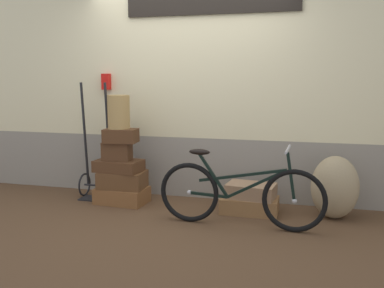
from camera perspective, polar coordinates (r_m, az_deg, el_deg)
ground at (r=4.82m, az=-2.84°, el=-9.63°), size 8.49×5.20×0.06m
station_building at (r=5.39m, az=-0.01°, el=6.79°), size 6.49×0.74×2.60m
suitcase_0 at (r=5.29m, az=-9.20°, el=-6.68°), size 0.62×0.43×0.19m
suitcase_1 at (r=5.24m, az=-9.15°, el=-4.65°), size 0.55×0.38×0.20m
suitcase_2 at (r=5.22m, az=-9.63°, el=-2.84°), size 0.56×0.38×0.14m
suitcase_3 at (r=5.18m, az=-9.86°, el=-0.96°), size 0.34×0.22×0.22m
suitcase_4 at (r=5.13m, az=-9.37°, el=1.08°), size 0.40×0.28×0.16m
suitcase_5 at (r=4.89m, az=7.60°, el=-7.99°), size 0.63×0.37×0.17m
suitcase_6 at (r=4.85m, az=7.79°, el=-6.13°), size 0.56×0.40×0.16m
wicker_basket at (r=5.14m, az=-9.64°, el=4.19°), size 0.26×0.26×0.39m
luggage_trolley at (r=5.53m, az=-12.42°, el=-3.51°), size 0.40×0.37×1.43m
burlap_sack at (r=4.85m, az=18.32°, el=-5.45°), size 0.50×0.42×0.67m
bicycle at (r=4.37m, az=6.24°, el=-6.59°), size 1.69×0.46×0.83m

